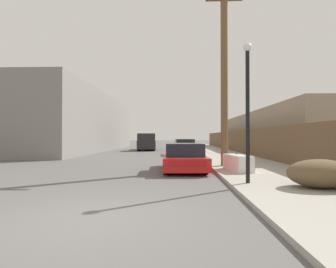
{
  "coord_description": "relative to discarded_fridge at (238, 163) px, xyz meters",
  "views": [
    {
      "loc": [
        1.61,
        -4.78,
        1.52
      ],
      "look_at": [
        1.13,
        9.14,
        1.67
      ],
      "focal_mm": 28.0,
      "sensor_mm": 36.0,
      "label": 1
    }
  ],
  "objects": [
    {
      "name": "utility_pole",
      "position": [
        -0.2,
        1.89,
        4.29
      ],
      "size": [
        1.8,
        0.34,
        9.05
      ],
      "color": "brown",
      "rests_on": "sidewalk_curb"
    },
    {
      "name": "street_lamp",
      "position": [
        -0.36,
        -2.93,
        2.17
      ],
      "size": [
        0.26,
        0.26,
        4.26
      ],
      "color": "black",
      "rests_on": "sidewalk_curb"
    },
    {
      "name": "building_left_block",
      "position": [
        -13.49,
        18.08,
        2.61
      ],
      "size": [
        7.0,
        24.54,
        6.1
      ],
      "primitive_type": "cube",
      "color": "gray",
      "rests_on": "ground"
    },
    {
      "name": "wooden_fence",
      "position": [
        3.13,
        14.46,
        0.67
      ],
      "size": [
        0.08,
        39.98,
        1.99
      ],
      "primitive_type": "cube",
      "color": "brown",
      "rests_on": "sidewalk_curb"
    },
    {
      "name": "sidewalk_curb",
      "position": [
        1.18,
        17.32,
        -0.39
      ],
      "size": [
        4.2,
        63.0,
        0.12
      ],
      "primitive_type": "cube",
      "color": "#9E998E",
      "rests_on": "ground"
    },
    {
      "name": "discarded_fridge",
      "position": [
        0.0,
        0.0,
        0.0
      ],
      "size": [
        0.96,
        1.84,
        0.68
      ],
      "rotation": [
        0.0,
        0.0,
        0.18
      ],
      "color": "white",
      "rests_on": "sidewalk_curb"
    },
    {
      "name": "parked_sports_car_red",
      "position": [
        -2.22,
        0.82,
        0.12
      ],
      "size": [
        2.04,
        4.15,
        1.23
      ],
      "rotation": [
        0.0,
        0.0,
        0.05
      ],
      "color": "red",
      "rests_on": "ground"
    },
    {
      "name": "brush_pile",
      "position": [
        1.43,
        -3.62,
        0.07
      ],
      "size": [
        1.8,
        1.3,
        0.78
      ],
      "color": "brown",
      "rests_on": "sidewalk_curb"
    },
    {
      "name": "building_right_house",
      "position": [
        7.4,
        15.22,
        1.49
      ],
      "size": [
        6.0,
        23.7,
        3.87
      ],
      "primitive_type": "cube",
      "color": "gray",
      "rests_on": "ground"
    },
    {
      "name": "pickup_truck",
      "position": [
        -5.92,
        18.57,
        0.49
      ],
      "size": [
        2.42,
        5.72,
        1.89
      ],
      "rotation": [
        0.0,
        0.0,
        3.22
      ],
      "color": "#232328",
      "rests_on": "ground"
    },
    {
      "name": "car_parked_mid",
      "position": [
        -1.9,
        11.35,
        0.18
      ],
      "size": [
        2.02,
        4.44,
        1.33
      ],
      "rotation": [
        0.0,
        0.0,
        0.07
      ],
      "color": "#5B1E19",
      "rests_on": "ground"
    },
    {
      "name": "ground_plane",
      "position": [
        -4.12,
        -6.18,
        -0.45
      ],
      "size": [
        220.0,
        220.0,
        0.0
      ],
      "primitive_type": "plane",
      "color": "#595654"
    }
  ]
}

